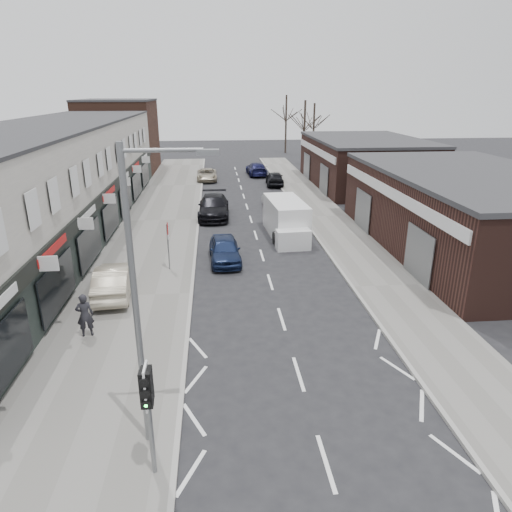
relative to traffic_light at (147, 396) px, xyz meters
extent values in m
plane|color=black|center=(4.40, 2.02, -2.41)|extent=(160.00, 160.00, 0.00)
cube|color=slate|center=(-2.35, 24.02, -2.35)|extent=(5.50, 64.00, 0.12)
cube|color=slate|center=(10.15, 24.02, -2.35)|extent=(3.50, 64.00, 0.12)
cube|color=beige|center=(-9.10, 21.52, 1.14)|extent=(8.00, 41.00, 7.10)
cube|color=#44271D|center=(-9.10, 47.02, 1.59)|extent=(8.00, 10.00, 8.00)
cube|color=#341C17|center=(16.90, 16.02, -0.16)|extent=(10.00, 18.00, 4.50)
cube|color=#341C17|center=(16.90, 36.02, -0.16)|extent=(10.00, 16.00, 4.50)
cylinder|color=slate|center=(0.00, 0.02, -0.79)|extent=(0.12, 0.12, 3.00)
cube|color=silver|center=(0.00, 0.02, 0.26)|extent=(0.05, 0.55, 1.10)
cube|color=black|center=(0.00, -0.10, 0.26)|extent=(0.28, 0.22, 0.95)
sphere|color=#0CE533|center=(0.00, -0.22, -0.04)|extent=(0.18, 0.18, 0.18)
cube|color=black|center=(0.00, 0.14, 0.26)|extent=(0.26, 0.20, 0.90)
cylinder|color=slate|center=(-0.30, 1.22, 1.71)|extent=(0.16, 0.16, 8.00)
cylinder|color=slate|center=(0.60, 1.22, 5.51)|extent=(1.80, 0.10, 0.10)
cube|color=slate|center=(1.60, 1.22, 5.46)|extent=(0.50, 0.22, 0.12)
cylinder|color=slate|center=(-0.80, 14.02, -1.04)|extent=(0.07, 0.07, 2.50)
cube|color=white|center=(-0.75, 14.02, -0.44)|extent=(0.04, 0.45, 0.25)
cube|color=white|center=(6.40, 19.92, -1.24)|extent=(2.49, 5.29, 2.35)
cube|color=white|center=(6.40, 16.90, -1.80)|extent=(2.13, 1.04, 1.23)
cylinder|color=black|center=(5.44, 18.12, -2.02)|extent=(0.25, 0.78, 0.78)
cylinder|color=black|center=(7.36, 18.12, -2.02)|extent=(0.25, 0.78, 0.78)
cylinder|color=black|center=(5.44, 21.72, -2.02)|extent=(0.25, 0.78, 0.78)
cylinder|color=black|center=(7.36, 21.72, -2.02)|extent=(0.25, 0.78, 0.78)
imported|color=#A79D86|center=(-3.08, 10.97, -1.57)|extent=(1.90, 4.49, 1.44)
imported|color=black|center=(-3.41, 7.15, -1.41)|extent=(0.72, 0.55, 1.77)
imported|color=#142040|center=(2.20, 15.20, -1.70)|extent=(1.85, 4.24, 1.42)
imported|color=black|center=(1.64, 24.98, -1.60)|extent=(2.45, 5.68, 1.63)
imported|color=#A49983|center=(1.00, 40.04, -1.79)|extent=(2.11, 4.53, 1.25)
imported|color=silver|center=(6.60, 27.12, -1.78)|extent=(1.73, 3.99, 1.28)
imported|color=black|center=(7.90, 36.74, -1.70)|extent=(1.94, 4.29, 1.43)
imported|color=#121339|center=(6.60, 42.90, -1.70)|extent=(2.25, 5.05, 1.44)
camera|label=1|loc=(1.71, -9.11, 6.74)|focal=32.00mm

